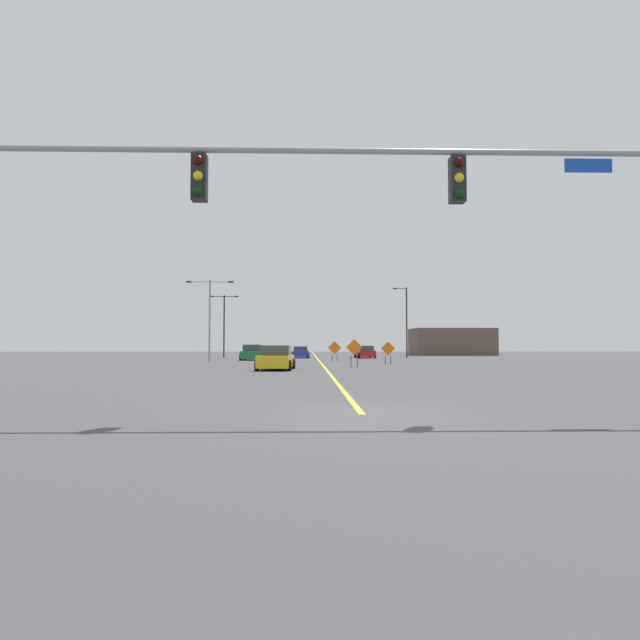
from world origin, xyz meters
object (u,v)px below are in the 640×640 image
at_px(car_blue_mid, 300,352).
at_px(car_red_approaching, 365,352).
at_px(car_yellow_far, 276,358).
at_px(street_lamp_near_left, 210,312).
at_px(construction_sign_left_shoulder, 388,350).
at_px(car_green_distant, 252,353).
at_px(construction_sign_median_far, 335,349).
at_px(traffic_signal_assembly, 222,193).
at_px(street_lamp_mid_left, 406,319).
at_px(construction_sign_left_lane, 354,349).
at_px(street_lamp_near_right, 224,320).

bearing_deg(car_blue_mid, car_red_approaching, -7.75).
relative_size(car_blue_mid, car_yellow_far, 1.05).
bearing_deg(street_lamp_near_left, construction_sign_left_shoulder, -20.75).
relative_size(car_green_distant, car_yellow_far, 1.00).
height_order(construction_sign_median_far, car_blue_mid, construction_sign_median_far).
height_order(car_red_approaching, car_blue_mid, car_red_approaching).
relative_size(street_lamp_near_left, car_green_distant, 1.63).
distance_m(traffic_signal_assembly, street_lamp_mid_left, 54.24).
bearing_deg(construction_sign_median_far, car_blue_mid, 104.10).
relative_size(street_lamp_mid_left, car_yellow_far, 1.85).
relative_size(street_lamp_near_left, car_red_approaching, 1.61).
xyz_separation_m(street_lamp_near_left, street_lamp_mid_left, (20.22, 15.07, 0.10)).
bearing_deg(construction_sign_left_lane, car_blue_mid, 98.77).
bearing_deg(car_yellow_far, street_lamp_near_right, 104.04).
distance_m(traffic_signal_assembly, street_lamp_near_right, 53.01).
height_order(car_red_approaching, car_yellow_far, car_yellow_far).
distance_m(construction_sign_median_far, car_green_distant, 9.06).
height_order(street_lamp_mid_left, construction_sign_median_far, street_lamp_mid_left).
bearing_deg(street_lamp_near_left, car_green_distant, 60.53).
xyz_separation_m(street_lamp_mid_left, construction_sign_median_far, (-9.03, -13.65, -3.36)).
xyz_separation_m(construction_sign_left_lane, car_blue_mid, (-3.99, 25.84, -0.61)).
bearing_deg(street_lamp_mid_left, car_green_distant, -151.24).
relative_size(street_lamp_near_right, construction_sign_left_lane, 3.76).
xyz_separation_m(street_lamp_near_right, car_green_distant, (4.17, -9.26, -3.63)).
bearing_deg(traffic_signal_assembly, construction_sign_median_far, 83.35).
distance_m(street_lamp_near_right, construction_sign_median_far, 18.48).
height_order(traffic_signal_assembly, construction_sign_left_lane, traffic_signal_assembly).
distance_m(street_lamp_near_left, construction_sign_left_lane, 16.75).
relative_size(construction_sign_left_lane, car_blue_mid, 0.41).
bearing_deg(traffic_signal_assembly, car_red_approaching, 80.42).
relative_size(traffic_signal_assembly, street_lamp_mid_left, 2.15).
relative_size(construction_sign_left_shoulder, construction_sign_left_lane, 0.93).
relative_size(construction_sign_left_lane, car_yellow_far, 0.43).
distance_m(traffic_signal_assembly, car_yellow_far, 22.31).
bearing_deg(construction_sign_left_shoulder, street_lamp_mid_left, 76.06).
xyz_separation_m(car_red_approaching, car_blue_mid, (-7.35, 1.00, -0.05)).
xyz_separation_m(traffic_signal_assembly, construction_sign_left_shoulder, (8.40, 31.73, -3.84)).
relative_size(street_lamp_near_left, construction_sign_median_far, 3.93).
bearing_deg(street_lamp_near_right, construction_sign_left_shoulder, -52.39).
height_order(traffic_signal_assembly, car_yellow_far, traffic_signal_assembly).
relative_size(construction_sign_left_lane, construction_sign_median_far, 1.04).
bearing_deg(street_lamp_mid_left, construction_sign_median_far, -123.48).
relative_size(construction_sign_left_lane, car_red_approaching, 0.42).
bearing_deg(traffic_signal_assembly, street_lamp_near_right, 98.22).
height_order(construction_sign_left_shoulder, construction_sign_median_far, construction_sign_median_far).
relative_size(street_lamp_near_left, car_blue_mid, 1.57).
distance_m(car_green_distant, car_blue_mid, 9.89).
bearing_deg(car_green_distant, street_lamp_near_left, -119.47).
relative_size(street_lamp_near_right, car_green_distant, 1.63).
bearing_deg(car_yellow_far, traffic_signal_assembly, -90.18).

